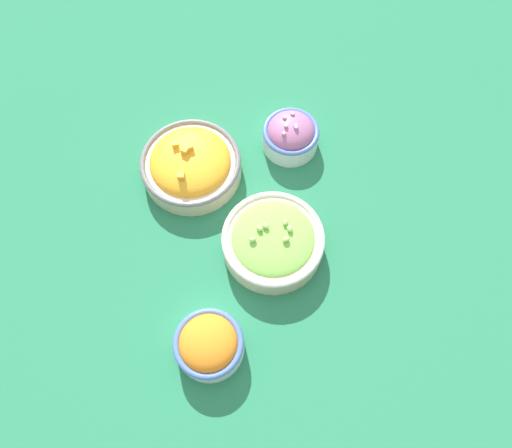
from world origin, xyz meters
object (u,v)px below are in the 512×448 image
bowl_lettuce (273,241)px  bowl_carrots (209,344)px  bowl_squash (191,164)px  bowl_red_onion (291,135)px

bowl_lettuce → bowl_carrots: 0.24m
bowl_carrots → bowl_squash: 0.39m
bowl_carrots → bowl_squash: size_ratio=0.60×
bowl_lettuce → bowl_squash: (0.21, 0.13, -0.00)m
bowl_squash → bowl_lettuce: bearing=-149.3°
bowl_red_onion → bowl_lettuce: bearing=156.8°
bowl_lettuce → bowl_carrots: size_ratio=1.58×
bowl_carrots → bowl_red_onion: size_ratio=1.04×
bowl_carrots → bowl_lettuce: bearing=-44.0°
bowl_lettuce → bowl_red_onion: bearing=-23.2°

